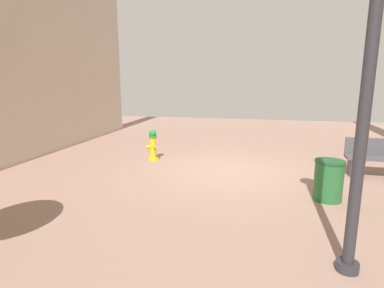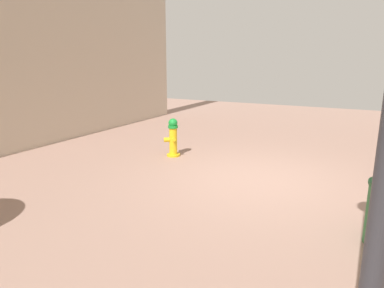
% 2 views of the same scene
% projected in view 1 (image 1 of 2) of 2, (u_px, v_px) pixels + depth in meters
% --- Properties ---
extents(ground_plane, '(23.40, 23.40, 0.00)m').
position_uv_depth(ground_plane, '(229.00, 171.00, 8.20)').
color(ground_plane, '#9E7A6B').
extents(fire_hydrant, '(0.38, 0.38, 0.92)m').
position_uv_depth(fire_hydrant, '(153.00, 145.00, 9.29)').
color(fire_hydrant, gold).
rests_on(fire_hydrant, ground_plane).
extents(bench_near, '(1.48, 0.47, 0.95)m').
position_uv_depth(bench_near, '(377.00, 158.00, 7.64)').
color(bench_near, '#4C4C51').
rests_on(bench_near, ground_plane).
extents(street_lamp, '(0.36, 0.36, 4.47)m').
position_uv_depth(street_lamp, '(372.00, 44.00, 3.35)').
color(street_lamp, '#2D2D33').
rests_on(street_lamp, ground_plane).
extents(trash_bin, '(0.58, 0.58, 0.82)m').
position_uv_depth(trash_bin, '(329.00, 180.00, 6.13)').
color(trash_bin, '#266633').
rests_on(trash_bin, ground_plane).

